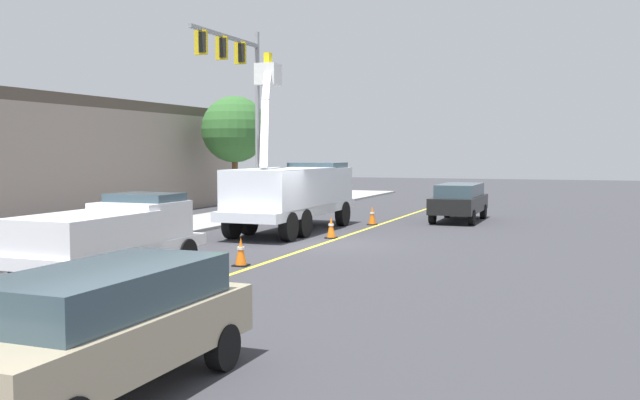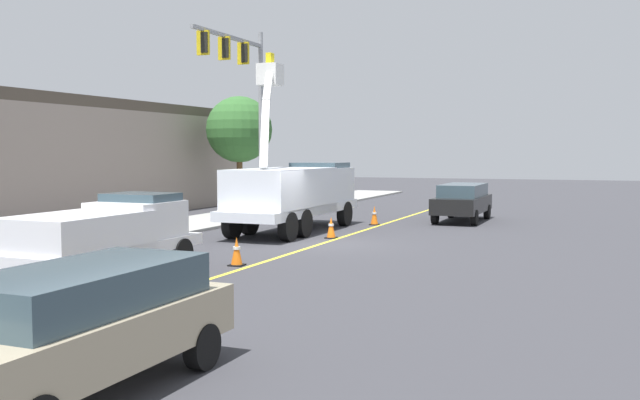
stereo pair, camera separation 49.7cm
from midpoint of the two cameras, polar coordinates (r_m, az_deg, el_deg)
ground at (r=24.42m, az=-0.36°, el=-3.54°), size 120.00×120.00×0.00m
sidewalk_far_side at (r=28.08m, az=-14.78°, el=-2.56°), size 60.11×6.67×0.12m
lane_centre_stripe at (r=24.42m, az=-0.36°, el=-3.53°), size 49.94×2.72×0.01m
utility_bucket_truck at (r=28.07m, az=-2.73°, el=0.75°), size 8.32×3.63×7.29m
service_pickup_truck at (r=18.40m, az=-17.25°, el=-2.67°), size 5.70×2.42×2.06m
passing_minivan at (r=32.77m, az=10.71°, el=0.02°), size 4.89×2.15×1.69m
trailing_sedan at (r=9.71m, az=-18.48°, el=-9.41°), size 4.89×2.15×1.69m
traffic_cone_leading at (r=15.41m, az=-16.65°, el=-6.74°), size 0.40×0.40×0.75m
traffic_cone_mid_front at (r=19.82m, az=-7.10°, el=-4.16°), size 0.40×0.40×0.80m
traffic_cone_mid_rear at (r=25.89m, az=0.35°, el=-2.24°), size 0.40×0.40×0.79m
traffic_cone_trailing at (r=30.64m, az=3.76°, el=-1.25°), size 0.40×0.40×0.82m
traffic_signal_mast at (r=32.85m, az=-6.90°, el=9.31°), size 6.08×0.74×8.83m
commercial_building_backdrop at (r=36.84m, az=-21.52°, el=3.10°), size 22.99×9.35×5.62m
street_tree_right at (r=38.59m, az=-7.25°, el=5.64°), size 3.57×3.57×6.14m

